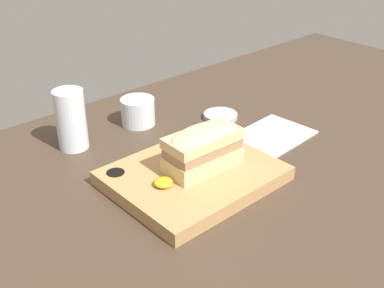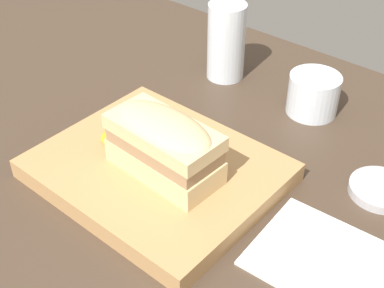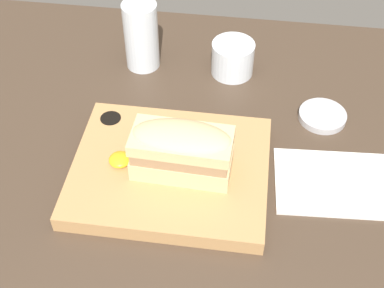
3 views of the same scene
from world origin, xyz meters
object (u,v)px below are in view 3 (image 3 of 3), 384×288
at_px(serving_board, 170,170).
at_px(sandwich, 182,149).
at_px(wine_glass, 233,59).
at_px(condiment_dish, 322,116).
at_px(water_glass, 142,40).
at_px(napkin, 335,183).

height_order(serving_board, sandwich, sandwich).
bearing_deg(serving_board, wine_glass, 74.88).
bearing_deg(condiment_dish, serving_board, -145.47).
bearing_deg(water_glass, napkin, -35.77).
bearing_deg(sandwich, napkin, 6.20).
relative_size(sandwich, condiment_dish, 1.83).
bearing_deg(serving_board, sandwich, -16.73).
xyz_separation_m(water_glass, napkin, (0.34, -0.25, -0.05)).
xyz_separation_m(serving_board, condiment_dish, (0.23, 0.16, -0.01)).
distance_m(sandwich, water_glass, 0.29).
bearing_deg(wine_glass, condiment_dish, -33.01).
bearing_deg(wine_glass, napkin, -54.47).
bearing_deg(serving_board, condiment_dish, 34.53).
bearing_deg(sandwich, wine_glass, 79.20).
xyz_separation_m(sandwich, condiment_dish, (0.21, 0.17, -0.06)).
bearing_deg(napkin, sandwich, -173.80).
xyz_separation_m(water_glass, condiment_dish, (0.33, -0.10, -0.05)).
distance_m(serving_board, condiment_dish, 0.28).
bearing_deg(serving_board, water_glass, 109.64).
bearing_deg(napkin, condiment_dish, 95.88).
xyz_separation_m(sandwich, wine_glass, (0.05, 0.27, -0.04)).
bearing_deg(napkin, wine_glass, 125.53).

